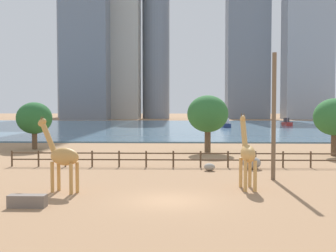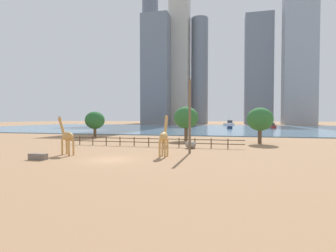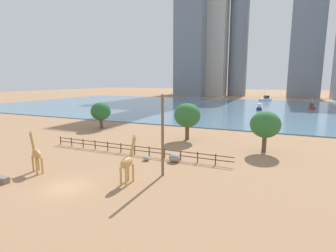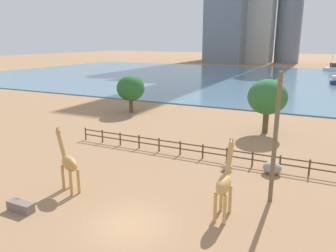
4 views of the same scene
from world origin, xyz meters
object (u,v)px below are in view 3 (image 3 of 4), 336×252
(giraffe_tall, at_px, (36,154))
(boat_sailboat, at_px, (312,107))
(tree_center_broad, at_px, (187,115))
(boat_tug, at_px, (259,108))
(giraffe_companion, at_px, (128,162))
(utility_pole, at_px, (163,136))
(boat_ferry, at_px, (265,99))
(feeding_trough, at_px, (1,180))
(tree_left_large, at_px, (101,111))
(boulder_near_fence, at_px, (175,158))
(tree_right_tall, at_px, (265,125))
(boulder_by_pole, at_px, (146,158))

(giraffe_tall, distance_m, boat_sailboat, 86.85)
(tree_center_broad, distance_m, boat_tug, 50.55)
(giraffe_companion, xyz_separation_m, tree_center_broad, (-1.03, 19.81, 1.95))
(utility_pole, xyz_separation_m, boat_ferry, (3.54, 106.08, -3.08))
(boat_ferry, relative_size, boat_sailboat, 1.35)
(giraffe_tall, bearing_deg, boat_ferry, -73.64)
(feeding_trough, relative_size, tree_left_large, 0.34)
(feeding_trough, bearing_deg, tree_center_broad, 67.51)
(boulder_near_fence, height_order, tree_right_tall, tree_right_tall)
(utility_pole, bearing_deg, tree_center_broad, 101.01)
(utility_pole, distance_m, boulder_by_pole, 6.69)
(giraffe_tall, distance_m, utility_pole, 13.69)
(utility_pole, distance_m, boulder_near_fence, 6.04)
(utility_pole, relative_size, boulder_near_fence, 5.86)
(boulder_near_fence, xyz_separation_m, tree_center_broad, (-2.62, 11.93, 3.56))
(giraffe_tall, bearing_deg, tree_center_broad, -89.54)
(giraffe_companion, relative_size, boulder_near_fence, 3.12)
(tree_left_large, relative_size, boat_tug, 1.14)
(tree_center_broad, bearing_deg, giraffe_companion, -87.01)
(tree_right_tall, relative_size, boat_ferry, 0.96)
(feeding_trough, bearing_deg, boat_tug, 76.81)
(boulder_by_pole, xyz_separation_m, feeding_trough, (-9.52, -11.77, 0.02))
(boulder_near_fence, bearing_deg, boat_sailboat, 73.88)
(feeding_trough, bearing_deg, tree_right_tall, 44.20)
(boat_ferry, bearing_deg, tree_center_broad, 36.81)
(tree_left_large, xyz_separation_m, boat_sailboat, (42.59, 56.81, -2.66))
(tree_left_large, xyz_separation_m, tree_center_broad, (19.37, -2.52, 0.53))
(boulder_near_fence, bearing_deg, giraffe_companion, -101.40)
(utility_pole, bearing_deg, boulder_near_fence, 97.46)
(tree_left_large, bearing_deg, boulder_by_pole, -39.55)
(giraffe_companion, distance_m, boat_sailboat, 82.20)
(boat_sailboat, bearing_deg, boat_ferry, -153.17)
(boulder_by_pole, distance_m, tree_left_large, 24.44)
(giraffe_tall, relative_size, boat_tug, 0.92)
(boat_tug, bearing_deg, boat_sailboat, -63.12)
(giraffe_companion, distance_m, boat_tug, 70.02)
(boulder_near_fence, relative_size, feeding_trough, 0.79)
(boulder_by_pole, height_order, boat_sailboat, boat_sailboat)
(boat_ferry, bearing_deg, boat_tug, 41.86)
(boulder_near_fence, distance_m, tree_center_broad, 12.72)
(boulder_by_pole, xyz_separation_m, boat_ferry, (7.48, 102.32, 0.81))
(tree_right_tall, bearing_deg, utility_pole, -122.99)
(tree_right_tall, bearing_deg, giraffe_companion, -123.40)
(giraffe_tall, bearing_deg, giraffe_companion, -148.24)
(giraffe_companion, bearing_deg, tree_left_large, 39.51)
(giraffe_tall, bearing_deg, boat_sailboat, -87.40)
(tree_center_broad, xyz_separation_m, boat_tug, (7.27, 49.92, -3.16))
(tree_left_large, height_order, boat_ferry, boat_ferry)
(giraffe_companion, height_order, boulder_near_fence, giraffe_companion)
(giraffe_tall, xyz_separation_m, boat_ferry, (16.31, 110.52, -0.94))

